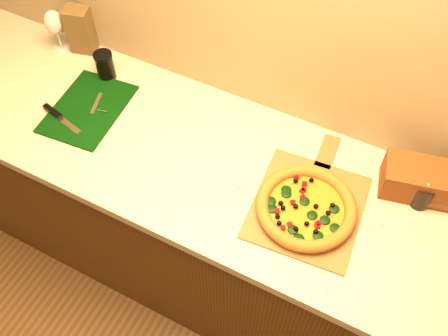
# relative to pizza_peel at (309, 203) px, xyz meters

# --- Properties ---
(cabinet) EXTENTS (2.80, 0.65, 0.86)m
(cabinet) POSITION_rel_pizza_peel_xyz_m (-0.27, 0.01, -0.47)
(cabinet) COLOR #462B0F
(cabinet) RESTS_ON ground
(countertop) EXTENTS (2.84, 0.68, 0.04)m
(countertop) POSITION_rel_pizza_peel_xyz_m (-0.27, 0.01, -0.02)
(countertop) COLOR #BDAD94
(countertop) RESTS_ON cabinet
(pizza_peel) EXTENTS (0.38, 0.54, 0.01)m
(pizza_peel) POSITION_rel_pizza_peel_xyz_m (0.00, 0.00, 0.00)
(pizza_peel) COLOR brown
(pizza_peel) RESTS_ON countertop
(pizza) EXTENTS (0.33, 0.33, 0.05)m
(pizza) POSITION_rel_pizza_peel_xyz_m (0.00, -0.04, 0.03)
(pizza) COLOR #C28530
(pizza) RESTS_ON pizza_peel
(cutting_board) EXTENTS (0.29, 0.38, 0.03)m
(cutting_board) POSITION_rel_pizza_peel_xyz_m (-0.91, 0.01, 0.00)
(cutting_board) COLOR black
(cutting_board) RESTS_ON countertop
(pepper_grinder) EXTENTS (0.06, 0.06, 0.12)m
(pepper_grinder) POSITION_rel_pizza_peel_xyz_m (0.32, 0.17, 0.04)
(pepper_grinder) COLOR black
(pepper_grinder) RESTS_ON countertop
(bread_bag) EXTENTS (0.44, 0.23, 0.11)m
(bread_bag) POSITION_rel_pizza_peel_xyz_m (0.38, 0.24, 0.05)
(bread_bag) COLOR maroon
(bread_bag) RESTS_ON countertop
(wine_glass) EXTENTS (0.08, 0.08, 0.19)m
(wine_glass) POSITION_rel_pizza_peel_xyz_m (-1.22, 0.25, 0.13)
(wine_glass) COLOR silver
(wine_glass) RESTS_ON countertop
(paper_bag) EXTENTS (0.12, 0.10, 0.20)m
(paper_bag) POSITION_rel_pizza_peel_xyz_m (-1.13, 0.30, 0.10)
(paper_bag) COLOR brown
(paper_bag) RESTS_ON countertop
(dark_jar) EXTENTS (0.07, 0.07, 0.12)m
(dark_jar) POSITION_rel_pizza_peel_xyz_m (-0.95, 0.20, 0.06)
(dark_jar) COLOR black
(dark_jar) RESTS_ON countertop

